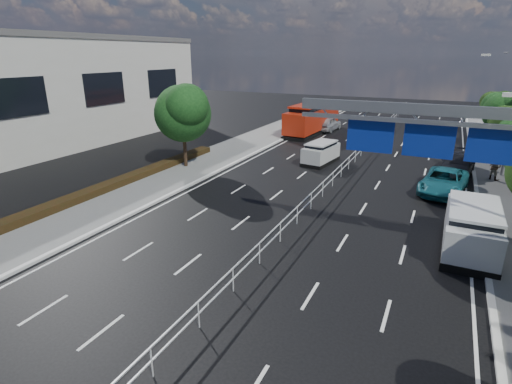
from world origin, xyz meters
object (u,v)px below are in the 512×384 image
at_px(pedestrian_b, 495,166).
at_px(near_car_silver, 328,123).
at_px(near_car_dark, 372,105).
at_px(white_minivan, 321,153).
at_px(overhead_gantry, 449,136).
at_px(red_bus, 313,117).
at_px(parked_car_teal, 444,181).
at_px(silver_minivan, 471,229).
at_px(parked_car_dark, 458,164).

bearing_deg(pedestrian_b, near_car_silver, -3.24).
bearing_deg(near_car_dark, white_minivan, 85.93).
bearing_deg(overhead_gantry, red_bus, 117.91).
bearing_deg(near_car_dark, parked_car_teal, 98.76).
relative_size(near_car_dark, pedestrian_b, 2.32).
bearing_deg(silver_minivan, red_bus, 122.52).
height_order(silver_minivan, parked_car_teal, silver_minivan).
xyz_separation_m(near_car_silver, parked_car_dark, (13.96, -13.45, -0.05)).
relative_size(near_car_silver, parked_car_teal, 0.90).
distance_m(near_car_silver, parked_car_teal, 22.85).
bearing_deg(pedestrian_b, silver_minivan, 120.00).
distance_m(overhead_gantry, near_car_silver, 32.01).
distance_m(parked_car_dark, pedestrian_b, 2.59).
height_order(red_bus, silver_minivan, red_bus).
bearing_deg(silver_minivan, parked_car_teal, 99.43).
distance_m(white_minivan, near_car_silver, 15.32).
height_order(red_bus, pedestrian_b, red_bus).
bearing_deg(parked_car_dark, near_car_dark, 116.39).
relative_size(parked_car_teal, pedestrian_b, 2.86).
distance_m(overhead_gantry, near_car_dark, 51.85).
xyz_separation_m(white_minivan, silver_minivan, (10.88, -12.28, 0.21)).
bearing_deg(white_minivan, near_car_silver, 111.46).
height_order(overhead_gantry, near_car_silver, overhead_gantry).
bearing_deg(near_car_silver, near_car_dark, -89.05).
xyz_separation_m(near_car_dark, parked_car_dark, (12.58, -34.87, 0.06)).
distance_m(white_minivan, parked_car_teal, 10.26).
bearing_deg(near_car_dark, parked_car_dark, 102.25).
xyz_separation_m(red_bus, near_car_dark, (2.69, 23.44, -1.02)).
xyz_separation_m(overhead_gantry, near_car_dark, (-11.55, 50.31, -4.87)).
distance_m(silver_minivan, parked_car_teal, 8.59).
xyz_separation_m(white_minivan, pedestrian_b, (12.72, 0.45, 0.22)).
xyz_separation_m(near_car_silver, pedestrian_b, (16.34, -14.44, 0.26)).
xyz_separation_m(overhead_gantry, near_car_silver, (-12.94, 28.89, -4.76)).
distance_m(red_bus, pedestrian_b, 21.59).
bearing_deg(near_car_silver, red_bus, 61.67).
bearing_deg(parked_car_dark, pedestrian_b, -16.15).
xyz_separation_m(near_car_dark, pedestrian_b, (14.95, -35.87, 0.37)).
xyz_separation_m(white_minivan, parked_car_dark, (10.35, 1.44, -0.09)).
relative_size(silver_minivan, pedestrian_b, 2.78).
bearing_deg(red_bus, near_car_dark, 86.95).
bearing_deg(parked_car_teal, red_bus, 138.58).
distance_m(near_car_silver, parked_car_dark, 19.38).
bearing_deg(near_car_silver, pedestrian_b, 143.18).
distance_m(overhead_gantry, silver_minivan, 5.07).
xyz_separation_m(red_bus, parked_car_teal, (14.45, -16.68, -0.99)).
bearing_deg(parked_car_teal, pedestrian_b, 60.76).
relative_size(near_car_dark, silver_minivan, 0.83).
bearing_deg(parked_car_dark, red_bus, 149.72).
relative_size(parked_car_dark, pedestrian_b, 2.84).
xyz_separation_m(white_minivan, near_car_silver, (-3.61, 14.89, -0.03)).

